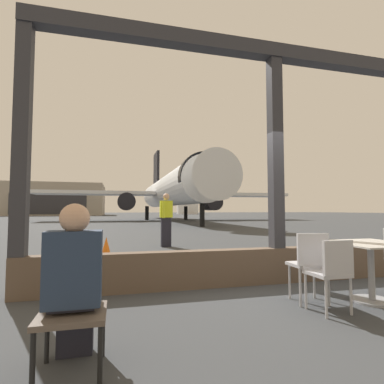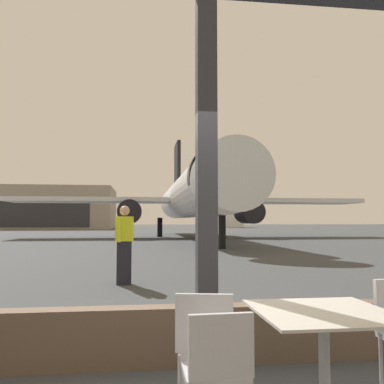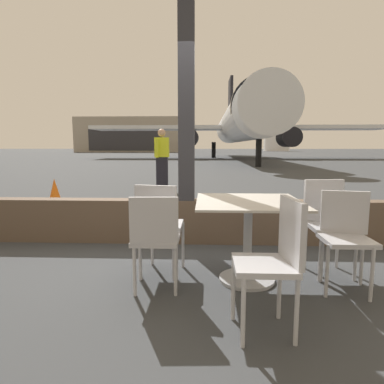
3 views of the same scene
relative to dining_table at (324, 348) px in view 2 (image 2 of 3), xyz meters
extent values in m
plane|color=#383A3D|center=(-0.64, 41.25, -0.50)|extent=(220.00, 220.00, 0.00)
cube|color=brown|center=(-0.64, 1.25, -0.22)|extent=(7.96, 0.24, 0.56)
cube|color=#2D2D33|center=(-0.64, 1.25, 1.40)|extent=(0.20, 0.20, 3.80)
cube|color=#ADA89E|center=(0.00, 0.00, 0.25)|extent=(0.95, 0.95, 0.02)
cylinder|color=#9EA0A5|center=(0.00, 0.00, -0.13)|extent=(0.08, 0.08, 0.74)
cube|color=#B2B2B7|center=(-0.82, 0.19, -0.02)|extent=(0.40, 0.40, 0.04)
cube|color=#B2B2B7|center=(-0.86, 0.01, 0.20)|extent=(0.40, 0.11, 0.40)
cylinder|color=#B2B2B7|center=(-0.96, 0.39, -0.26)|extent=(0.03, 0.03, 0.48)
cylinder|color=#B2B2B7|center=(-0.63, 0.32, -0.26)|extent=(0.03, 0.03, 0.48)
cube|color=#B2B2B7|center=(-0.82, -0.19, -0.06)|extent=(0.40, 0.40, 0.04)
cube|color=#B2B2B7|center=(-0.81, -0.37, 0.15)|extent=(0.40, 0.06, 0.39)
cylinder|color=#B2B2B7|center=(0.64, 0.34, -0.26)|extent=(0.03, 0.03, 0.48)
cylinder|color=silver|center=(2.77, 30.57, 2.91)|extent=(3.48, 28.02, 3.48)
cone|color=silver|center=(2.77, 15.26, 2.91)|extent=(3.30, 2.60, 3.30)
cylinder|color=black|center=(2.77, 17.16, 3.06)|extent=(3.55, 0.90, 3.55)
cube|color=silver|center=(-5.10, 32.03, 2.61)|extent=(13.99, 4.20, 0.36)
cube|color=silver|center=(10.63, 32.03, 2.61)|extent=(13.99, 4.20, 0.36)
cylinder|color=black|center=(-2.17, 30.63, 1.61)|extent=(1.90, 3.20, 1.90)
cylinder|color=black|center=(7.71, 30.63, 1.61)|extent=(1.90, 3.20, 1.90)
cube|color=black|center=(2.77, 43.08, 7.05)|extent=(0.36, 4.40, 5.20)
cylinder|color=black|center=(2.77, 17.46, 0.34)|extent=(0.36, 0.36, 1.67)
cylinder|color=black|center=(0.37, 33.03, 0.34)|extent=(0.44, 0.44, 1.67)
cylinder|color=black|center=(5.17, 33.03, 0.34)|extent=(0.44, 0.44, 1.67)
cube|color=black|center=(-1.66, 6.45, -0.03)|extent=(0.32, 0.20, 0.95)
cube|color=yellow|center=(-1.66, 6.45, 0.72)|extent=(0.40, 0.22, 0.55)
sphere|color=tan|center=(-1.66, 6.45, 1.13)|extent=(0.22, 0.22, 0.22)
cylinder|color=yellow|center=(-1.77, 6.24, 0.70)|extent=(0.09, 0.09, 0.52)
cylinder|color=yellow|center=(-1.55, 6.67, 0.70)|extent=(0.09, 0.09, 0.52)
cube|color=#9E9384|center=(-16.97, 72.93, 3.10)|extent=(21.50, 16.31, 7.20)
cube|color=#2D2D33|center=(-16.97, 64.72, 2.02)|extent=(15.05, 0.10, 4.32)
cylinder|color=white|center=(17.50, 83.87, 1.84)|extent=(6.42, 6.42, 4.69)
camera|label=1|loc=(-3.25, -3.26, 0.69)|focal=27.99mm
camera|label=2|loc=(-1.30, -2.84, 0.90)|focal=38.39mm
camera|label=3|loc=(-0.39, -3.02, 0.76)|focal=31.18mm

